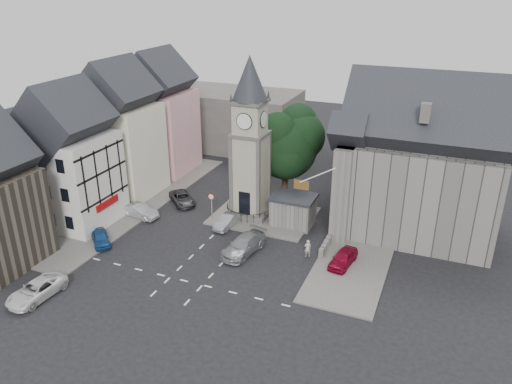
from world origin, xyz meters
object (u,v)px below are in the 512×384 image
at_px(car_east_red, 343,258).
at_px(pedestrian, 308,248).
at_px(clock_tower, 250,140).
at_px(stone_shelter, 293,210).
at_px(car_west_blue, 101,238).

relative_size(car_east_red, pedestrian, 2.34).
distance_m(clock_tower, stone_shelter, 8.15).
height_order(clock_tower, stone_shelter, clock_tower).
xyz_separation_m(car_west_blue, car_east_red, (21.62, 4.85, 0.05)).
xyz_separation_m(stone_shelter, car_west_blue, (-15.19, -10.56, -0.94)).
bearing_deg(pedestrian, car_west_blue, -15.90).
relative_size(clock_tower, car_east_red, 4.18).
xyz_separation_m(car_west_blue, pedestrian, (18.39, 5.06, 0.22)).
xyz_separation_m(stone_shelter, pedestrian, (3.20, -5.50, -0.72)).
height_order(clock_tower, pedestrian, clock_tower).
distance_m(car_west_blue, pedestrian, 19.07).
relative_size(clock_tower, stone_shelter, 3.78).
bearing_deg(stone_shelter, pedestrian, -59.81).
bearing_deg(pedestrian, clock_tower, -68.11).
distance_m(car_west_blue, car_east_red, 22.16).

